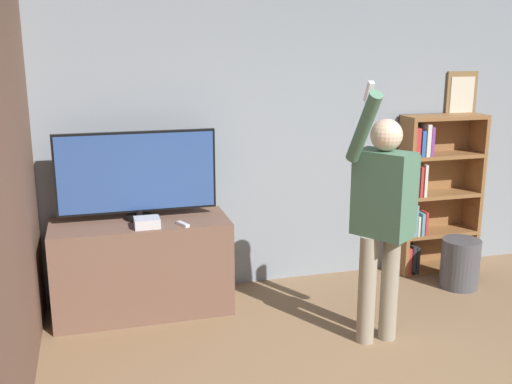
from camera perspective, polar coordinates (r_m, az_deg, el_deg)
The scene contains 9 objects.
wall_back at distance 5.35m, azimuth 2.73°, elevation 5.46°, with size 6.22×0.09×2.70m.
wall_side_brick at distance 3.74m, azimuth -22.64°, elevation 0.59°, with size 0.06×4.35×2.70m.
tv_ledge at distance 4.98m, azimuth -10.79°, elevation -6.99°, with size 1.40×0.58×0.77m.
television at distance 4.83m, azimuth -11.27°, elevation 1.69°, with size 1.26×0.22×0.71m.
game_console at distance 4.69m, azimuth -10.34°, elevation -2.88°, with size 0.19×0.17×0.07m.
remote_loose at distance 4.69m, azimuth -6.97°, elevation -3.06°, with size 0.09×0.14×0.02m.
bookshelf at distance 5.90m, azimuth 16.36°, elevation -0.16°, with size 0.79×0.28×1.50m.
person at distance 4.31m, azimuth 11.97°, elevation -1.83°, with size 0.54×0.54×1.92m.
waste_bin at distance 5.71m, azimuth 18.86°, elevation -6.45°, with size 0.34×0.34×0.45m.
Camera 1 is at (-1.65, -2.24, 2.15)m, focal length 42.00 mm.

